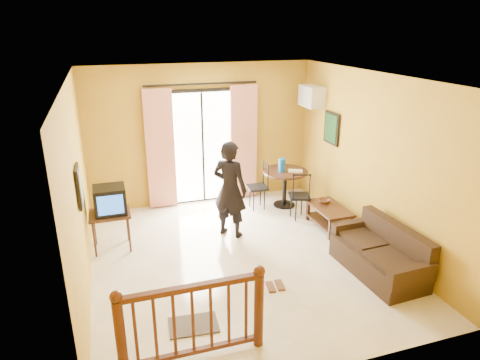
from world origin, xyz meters
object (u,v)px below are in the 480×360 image
object	(u,v)px
standing_person	(230,189)
sofa	(381,255)
coffee_table	(329,214)
television	(110,200)
dining_table	(285,178)

from	to	relation	value
standing_person	sofa	bearing A→B (deg)	177.50
sofa	coffee_table	bearing A→B (deg)	86.93
television	sofa	bearing A→B (deg)	-28.44
coffee_table	standing_person	size ratio (longest dim) A/B	0.55
television	sofa	world-z (taller)	television
television	dining_table	size ratio (longest dim) A/B	0.55
dining_table	sofa	world-z (taller)	sofa
coffee_table	standing_person	xyz separation A→B (m)	(-1.77, 0.31, 0.57)
television	standing_person	distance (m)	1.96
television	coffee_table	xyz separation A→B (m)	(3.72, -0.43, -0.58)
standing_person	coffee_table	bearing A→B (deg)	-145.89
television	standing_person	world-z (taller)	standing_person
sofa	standing_person	size ratio (longest dim) A/B	0.95
television	dining_table	distance (m)	3.46
dining_table	coffee_table	distance (m)	1.29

